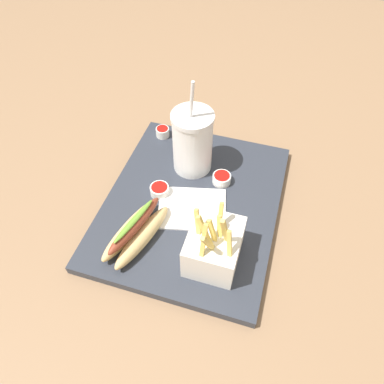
{
  "coord_description": "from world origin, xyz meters",
  "views": [
    {
      "loc": [
        0.45,
        0.14,
        0.61
      ],
      "look_at": [
        0.0,
        0.0,
        0.05
      ],
      "focal_mm": 33.87,
      "sensor_mm": 36.0,
      "label": 1
    }
  ],
  "objects": [
    {
      "name": "ground_plane",
      "position": [
        0.0,
        0.0,
        -0.01
      ],
      "size": [
        2.4,
        2.4,
        0.02
      ],
      "primitive_type": "cube",
      "color": "#8C6B4C"
    },
    {
      "name": "ketchup_cup_3",
      "position": [
        -0.07,
        0.05,
        0.03
      ],
      "size": [
        0.04,
        0.04,
        0.02
      ],
      "color": "white",
      "rests_on": "food_tray"
    },
    {
      "name": "hot_dog_1",
      "position": [
        0.12,
        -0.07,
        0.04
      ],
      "size": [
        0.17,
        0.1,
        0.06
      ],
      "color": "#DBB775",
      "rests_on": "food_tray"
    },
    {
      "name": "ketchup_cup_1",
      "position": [
        -0.18,
        -0.13,
        0.03
      ],
      "size": [
        0.03,
        0.03,
        0.02
      ],
      "color": "white",
      "rests_on": "food_tray"
    },
    {
      "name": "soda_cup",
      "position": [
        -0.1,
        -0.03,
        0.09
      ],
      "size": [
        0.09,
        0.09,
        0.22
      ],
      "color": "white",
      "rests_on": "food_tray"
    },
    {
      "name": "food_tray",
      "position": [
        0.0,
        0.0,
        0.01
      ],
      "size": [
        0.43,
        0.35,
        0.02
      ],
      "primitive_type": "cube",
      "color": "#2D333D",
      "rests_on": "ground_plane"
    },
    {
      "name": "fries_basket",
      "position": [
        0.12,
        0.08,
        0.06
      ],
      "size": [
        0.11,
        0.09,
        0.15
      ],
      "color": "white",
      "rests_on": "food_tray"
    },
    {
      "name": "napkin_stack",
      "position": [
        0.02,
        0.01,
        0.02
      ],
      "size": [
        0.14,
        0.16,
        0.0
      ],
      "primitive_type": "cube",
      "rotation": [
        0.0,
        0.0,
        0.24
      ],
      "color": "white",
      "rests_on": "food_tray"
    },
    {
      "name": "ketchup_cup_2",
      "position": [
        -0.0,
        -0.07,
        0.03
      ],
      "size": [
        0.04,
        0.04,
        0.02
      ],
      "color": "white",
      "rests_on": "food_tray"
    }
  ]
}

